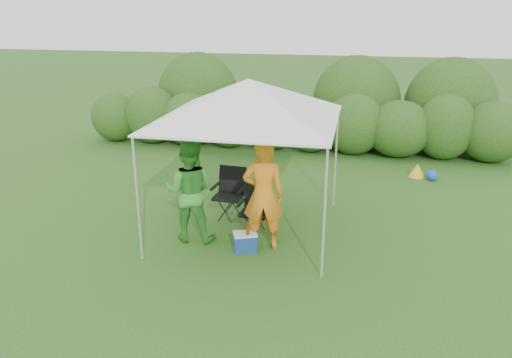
% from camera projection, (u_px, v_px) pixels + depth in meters
% --- Properties ---
extents(ground, '(70.00, 70.00, 0.00)m').
position_uv_depth(ground, '(243.00, 240.00, 9.02)').
color(ground, '#32611E').
extents(hedge, '(12.48, 1.53, 1.80)m').
position_uv_depth(hedge, '(296.00, 123.00, 14.26)').
color(hedge, '#2D551A').
rests_on(hedge, ground).
extents(canopy, '(3.10, 3.10, 2.83)m').
position_uv_depth(canopy, '(248.00, 100.00, 8.66)').
color(canopy, silver).
rests_on(canopy, ground).
extents(chair_right, '(0.61, 0.56, 0.92)m').
position_uv_depth(chair_right, '(256.00, 206.00, 9.21)').
color(chair_right, black).
rests_on(chair_right, ground).
extents(chair_left, '(0.66, 0.60, 1.00)m').
position_uv_depth(chair_left, '(230.00, 189.00, 9.90)').
color(chair_left, black).
rests_on(chair_left, ground).
extents(man, '(0.77, 0.56, 1.94)m').
position_uv_depth(man, '(263.00, 195.00, 8.46)').
color(man, orange).
rests_on(man, ground).
extents(woman, '(0.95, 0.77, 1.85)m').
position_uv_depth(woman, '(190.00, 191.00, 8.78)').
color(woman, green).
rests_on(woman, ground).
extents(cooler, '(0.48, 0.42, 0.34)m').
position_uv_depth(cooler, '(245.00, 242.00, 8.58)').
color(cooler, navy).
rests_on(cooler, ground).
extents(bottle, '(0.06, 0.06, 0.24)m').
position_uv_depth(bottle, '(248.00, 228.00, 8.44)').
color(bottle, '#592D0C').
rests_on(bottle, cooler).
extents(lawn_toy, '(0.66, 0.55, 0.33)m').
position_uv_depth(lawn_toy, '(421.00, 171.00, 12.23)').
color(lawn_toy, gold).
rests_on(lawn_toy, ground).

